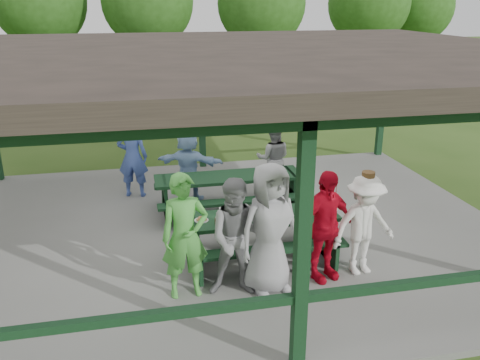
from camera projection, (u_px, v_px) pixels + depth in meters
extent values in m
plane|color=#305019|center=(232.00, 233.00, 9.40)|extent=(90.00, 90.00, 0.00)
cube|color=slate|center=(232.00, 231.00, 9.39)|extent=(10.00, 8.00, 0.10)
cube|color=black|center=(302.00, 249.00, 5.37)|extent=(0.15, 0.15, 3.00)
cube|color=black|center=(201.00, 107.00, 12.36)|extent=(0.15, 0.15, 3.00)
cube|color=black|center=(383.00, 100.00, 13.31)|extent=(0.15, 0.15, 3.00)
cube|color=black|center=(72.00, 326.00, 5.09)|extent=(4.65, 0.10, 0.10)
cube|color=black|center=(102.00, 136.00, 12.09)|extent=(4.65, 0.10, 0.10)
cube|color=black|center=(295.00, 126.00, 13.04)|extent=(4.65, 0.10, 0.10)
cube|color=black|center=(308.00, 119.00, 4.89)|extent=(9.80, 0.15, 0.20)
cube|color=black|center=(200.00, 48.00, 11.89)|extent=(9.80, 0.15, 0.20)
cube|color=#2A241E|center=(231.00, 55.00, 8.32)|extent=(10.60, 8.60, 0.24)
cube|color=black|center=(260.00, 217.00, 8.07)|extent=(2.47, 0.75, 0.06)
cube|color=black|center=(269.00, 250.00, 7.65)|extent=(2.47, 0.28, 0.05)
cube|color=black|center=(252.00, 220.00, 8.68)|extent=(2.47, 0.28, 0.05)
cube|color=black|center=(195.00, 243.00, 7.97)|extent=(0.06, 0.70, 0.75)
cube|color=black|center=(322.00, 231.00, 8.39)|extent=(0.06, 0.70, 0.75)
cube|color=black|center=(195.00, 252.00, 8.02)|extent=(0.06, 1.39, 0.45)
cube|color=black|center=(321.00, 239.00, 8.44)|extent=(0.06, 1.39, 0.45)
cube|color=black|center=(229.00, 177.00, 9.88)|extent=(2.86, 0.75, 0.06)
cube|color=black|center=(235.00, 202.00, 9.47)|extent=(2.86, 0.28, 0.05)
cube|color=black|center=(224.00, 182.00, 10.49)|extent=(2.86, 0.28, 0.05)
cube|color=black|center=(165.00, 198.00, 9.75)|extent=(0.06, 0.70, 0.75)
cube|color=black|center=(290.00, 189.00, 10.25)|extent=(0.06, 0.70, 0.75)
cube|color=black|center=(166.00, 206.00, 9.80)|extent=(0.06, 1.39, 0.45)
cube|color=black|center=(289.00, 196.00, 10.30)|extent=(0.06, 1.39, 0.45)
cylinder|color=white|center=(201.00, 220.00, 7.87)|extent=(0.22, 0.22, 0.01)
torus|color=#A4763A|center=(199.00, 220.00, 7.83)|extent=(0.10, 0.10, 0.03)
torus|color=#A4763A|center=(204.00, 219.00, 7.85)|extent=(0.10, 0.10, 0.03)
torus|color=#A4763A|center=(201.00, 218.00, 7.90)|extent=(0.10, 0.10, 0.03)
cylinder|color=white|center=(246.00, 216.00, 8.01)|extent=(0.22, 0.22, 0.01)
torus|color=#A4763A|center=(244.00, 216.00, 7.97)|extent=(0.10, 0.10, 0.03)
torus|color=#A4763A|center=(249.00, 215.00, 7.99)|extent=(0.10, 0.10, 0.03)
torus|color=#A4763A|center=(246.00, 214.00, 8.04)|extent=(0.10, 0.10, 0.03)
cylinder|color=white|center=(280.00, 213.00, 8.12)|extent=(0.22, 0.22, 0.01)
torus|color=#A4763A|center=(278.00, 213.00, 8.08)|extent=(0.10, 0.10, 0.03)
torus|color=#A4763A|center=(283.00, 212.00, 8.10)|extent=(0.10, 0.10, 0.03)
torus|color=#A4763A|center=(279.00, 211.00, 8.15)|extent=(0.10, 0.10, 0.03)
cylinder|color=white|center=(331.00, 209.00, 8.29)|extent=(0.22, 0.22, 0.01)
torus|color=#A4763A|center=(329.00, 208.00, 8.26)|extent=(0.10, 0.10, 0.03)
torus|color=#A4763A|center=(334.00, 208.00, 8.27)|extent=(0.10, 0.10, 0.03)
torus|color=#A4763A|center=(330.00, 207.00, 8.32)|extent=(0.10, 0.10, 0.03)
cylinder|color=#381E0F|center=(217.00, 221.00, 7.73)|extent=(0.06, 0.06, 0.10)
cylinder|color=#381E0F|center=(217.00, 221.00, 7.73)|extent=(0.06, 0.06, 0.10)
cylinder|color=#381E0F|center=(231.00, 220.00, 7.77)|extent=(0.06, 0.06, 0.10)
cylinder|color=#381E0F|center=(303.00, 214.00, 8.00)|extent=(0.06, 0.06, 0.10)
cylinder|color=#381E0F|center=(316.00, 212.00, 8.05)|extent=(0.06, 0.06, 0.10)
cone|color=white|center=(222.00, 211.00, 8.11)|extent=(0.09, 0.09, 0.10)
cone|color=white|center=(265.00, 207.00, 8.25)|extent=(0.09, 0.09, 0.10)
cone|color=white|center=(270.00, 207.00, 8.26)|extent=(0.09, 0.09, 0.10)
cone|color=white|center=(317.00, 203.00, 8.42)|extent=(0.09, 0.09, 0.10)
imported|color=green|center=(185.00, 236.00, 6.99)|extent=(0.69, 0.48, 1.81)
imported|color=gray|center=(238.00, 238.00, 7.03)|extent=(0.95, 0.80, 1.73)
imported|color=#99989B|center=(270.00, 229.00, 7.10)|extent=(1.07, 0.84, 1.92)
imported|color=red|center=(324.00, 226.00, 7.43)|extent=(1.08, 0.71, 1.71)
imported|color=white|center=(364.00, 225.00, 7.61)|extent=(1.09, 0.72, 1.58)
cylinder|color=brown|center=(368.00, 179.00, 7.36)|extent=(0.36, 0.36, 0.02)
cylinder|color=brown|center=(368.00, 175.00, 7.34)|extent=(0.21, 0.21, 0.11)
imported|color=#93B7E3|center=(188.00, 165.00, 10.47)|extent=(1.47, 0.97, 1.52)
imported|color=#3D54A1|center=(133.00, 157.00, 10.64)|extent=(0.71, 0.56, 1.73)
imported|color=gray|center=(273.00, 159.00, 10.88)|extent=(0.87, 0.76, 1.52)
imported|color=silver|center=(182.00, 98.00, 17.72)|extent=(6.12, 3.10, 1.66)
cube|color=navy|center=(69.00, 106.00, 16.88)|extent=(2.82, 1.87, 0.11)
cube|color=navy|center=(61.00, 103.00, 16.19)|extent=(2.53, 0.67, 0.37)
cube|color=navy|center=(75.00, 95.00, 17.41)|extent=(2.53, 0.67, 0.37)
cube|color=navy|center=(30.00, 99.00, 16.84)|extent=(0.36, 1.27, 0.37)
cube|color=navy|center=(107.00, 99.00, 16.77)|extent=(0.36, 1.27, 0.37)
cylinder|color=black|center=(38.00, 122.00, 16.38)|extent=(0.72, 0.33, 0.70)
cylinder|color=yellow|center=(38.00, 122.00, 16.38)|extent=(0.30, 0.26, 0.26)
cylinder|color=black|center=(54.00, 113.00, 17.69)|extent=(0.72, 0.33, 0.70)
cylinder|color=yellow|center=(54.00, 113.00, 17.69)|extent=(0.30, 0.26, 0.26)
cylinder|color=black|center=(89.00, 122.00, 16.34)|extent=(0.72, 0.33, 0.70)
cylinder|color=yellow|center=(89.00, 122.00, 16.34)|extent=(0.30, 0.26, 0.26)
cylinder|color=black|center=(101.00, 113.00, 17.64)|extent=(0.72, 0.33, 0.70)
cylinder|color=yellow|center=(101.00, 113.00, 17.64)|extent=(0.30, 0.26, 0.26)
cube|color=navy|center=(122.00, 109.00, 16.86)|extent=(0.91, 0.29, 0.07)
cone|color=#F2590C|center=(28.00, 96.00, 16.81)|extent=(0.11, 0.36, 0.37)
cylinder|color=black|center=(47.00, 64.00, 21.52)|extent=(0.36, 0.36, 2.94)
sphere|color=#244E14|center=(39.00, 1.00, 20.67)|extent=(3.77, 3.77, 3.77)
cylinder|color=black|center=(151.00, 64.00, 21.67)|extent=(0.36, 0.36, 2.94)
sphere|color=#244E14|center=(148.00, 1.00, 20.82)|extent=(3.77, 3.77, 3.77)
cylinder|color=black|center=(261.00, 64.00, 21.93)|extent=(0.36, 0.36, 2.87)
sphere|color=#244E14|center=(261.00, 3.00, 21.10)|extent=(3.68, 3.68, 3.68)
cylinder|color=black|center=(364.00, 59.00, 23.72)|extent=(0.36, 0.36, 2.87)
sphere|color=#244E14|center=(369.00, 3.00, 22.88)|extent=(3.67, 3.67, 3.67)
cylinder|color=black|center=(412.00, 56.00, 25.64)|extent=(0.36, 0.36, 2.74)
sphere|color=#244E14|center=(417.00, 7.00, 24.84)|extent=(3.50, 3.50, 3.50)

